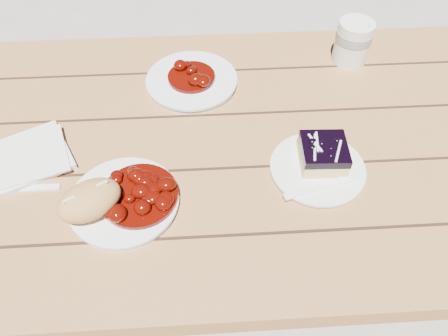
{
  "coord_description": "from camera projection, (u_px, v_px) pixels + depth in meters",
  "views": [
    {
      "loc": [
        0.06,
        -0.65,
        1.45
      ],
      "look_at": [
        0.09,
        -0.13,
        0.81
      ],
      "focal_mm": 35.0,
      "sensor_mm": 36.0,
      "label": 1
    }
  ],
  "objects": [
    {
      "name": "goulash_stew",
      "position": [
        138.0,
        190.0,
        0.82
      ],
      "size": [
        0.15,
        0.15,
        0.04
      ],
      "primitive_type": null,
      "color": "#520902",
      "rests_on": "main_plate"
    },
    {
      "name": "second_stew",
      "position": [
        191.0,
        72.0,
        1.05
      ],
      "size": [
        0.12,
        0.12,
        0.04
      ],
      "primitive_type": null,
      "color": "#520902",
      "rests_on": "second_plate"
    },
    {
      "name": "bread_roll",
      "position": [
        89.0,
        200.0,
        0.8
      ],
      "size": [
        0.14,
        0.13,
        0.06
      ],
      "primitive_type": "ellipsoid",
      "rotation": [
        0.0,
        0.0,
        0.53
      ],
      "color": "tan",
      "rests_on": "main_plate"
    },
    {
      "name": "dessert_plate",
      "position": [
        317.0,
        169.0,
        0.9
      ],
      "size": [
        0.19,
        0.19,
        0.01
      ],
      "primitive_type": "cylinder",
      "color": "white",
      "rests_on": "picnic_table"
    },
    {
      "name": "main_plate",
      "position": [
        124.0,
        202.0,
        0.84
      ],
      "size": [
        0.21,
        0.21,
        0.02
      ],
      "primitive_type": "cylinder",
      "color": "white",
      "rests_on": "picnic_table"
    },
    {
      "name": "fork_dessert",
      "position": [
        313.0,
        189.0,
        0.86
      ],
      "size": [
        0.16,
        0.07,
        0.0
      ],
      "primitive_type": null,
      "rotation": [
        0.0,
        0.0,
        -1.29
      ],
      "color": "white",
      "rests_on": "dessert_plate"
    },
    {
      "name": "napkin_stack",
      "position": [
        31.0,
        157.0,
        0.91
      ],
      "size": [
        0.2,
        0.2,
        0.01
      ],
      "primitive_type": "cube",
      "rotation": [
        0.0,
        0.0,
        0.47
      ],
      "color": "white",
      "rests_on": "picnic_table"
    },
    {
      "name": "picnic_table",
      "position": [
        183.0,
        186.0,
        1.08
      ],
      "size": [
        2.0,
        1.55,
        0.75
      ],
      "color": "brown",
      "rests_on": "ground"
    },
    {
      "name": "second_plate",
      "position": [
        192.0,
        81.0,
        1.07
      ],
      "size": [
        0.22,
        0.22,
        0.02
      ],
      "primitive_type": "cylinder",
      "color": "white",
      "rests_on": "picnic_table"
    },
    {
      "name": "coffee_cup",
      "position": [
        353.0,
        42.0,
        1.09
      ],
      "size": [
        0.09,
        0.09,
        0.11
      ],
      "primitive_type": "cylinder",
      "color": "white",
      "rests_on": "picnic_table"
    },
    {
      "name": "blueberry_cake",
      "position": [
        323.0,
        154.0,
        0.88
      ],
      "size": [
        0.09,
        0.09,
        0.05
      ],
      "rotation": [
        0.0,
        0.0,
        -0.04
      ],
      "color": "#EAD57F",
      "rests_on": "dessert_plate"
    },
    {
      "name": "ground",
      "position": [
        195.0,
        287.0,
        1.53
      ],
      "size": [
        60.0,
        60.0,
        0.0
      ],
      "primitive_type": "plane",
      "color": "#9A958B",
      "rests_on": "ground"
    },
    {
      "name": "fork_table",
      "position": [
        28.0,
        188.0,
        0.87
      ],
      "size": [
        0.16,
        0.03,
        0.0
      ],
      "primitive_type": null,
      "rotation": [
        0.0,
        0.0,
        1.58
      ],
      "color": "white",
      "rests_on": "picnic_table"
    }
  ]
}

